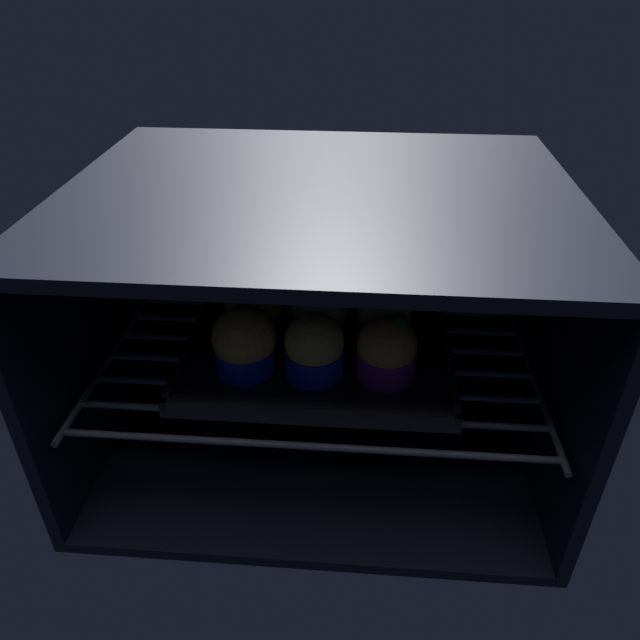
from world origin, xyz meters
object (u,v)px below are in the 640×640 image
object	(u,v)px
muffin_row2_col1	(322,278)
muffin_row2_col2	(385,282)
muffin_row0_col1	(315,348)
muffin_row0_col2	(387,350)
muffin_row1_col1	(321,310)
baking_tray	(320,336)
muffin_row0_col0	(244,343)
muffin_row2_col0	(269,279)
muffin_row1_col0	(255,306)
muffin_row1_col2	(384,317)

from	to	relation	value
muffin_row2_col1	muffin_row2_col2	bearing A→B (deg)	-2.04
muffin_row0_col1	muffin_row2_col1	size ratio (longest dim) A/B	0.96
muffin_row0_col1	muffin_row2_col2	xyz separation A→B (cm)	(8.33, 16.51, 0.11)
muffin_row0_col2	muffin_row2_col2	distance (cm)	16.08
muffin_row0_col1	muffin_row1_col1	bearing A→B (deg)	89.98
baking_tray	muffin_row2_col1	bearing A→B (deg)	92.71
muffin_row0_col1	muffin_row1_col1	size ratio (longest dim) A/B	0.96
muffin_row2_col1	muffin_row0_col2	bearing A→B (deg)	-61.43
muffin_row1_col1	muffin_row2_col1	size ratio (longest dim) A/B	1.00
muffin_row0_col0	muffin_row2_col0	distance (cm)	16.54
muffin_row1_col0	muffin_row1_col1	world-z (taller)	same
muffin_row0_col2	muffin_row2_col0	distance (cm)	23.09
muffin_row0_col0	muffin_row1_col1	world-z (taller)	same
muffin_row0_col1	muffin_row2_col2	bearing A→B (deg)	63.24
muffin_row0_col0	muffin_row2_col2	distance (cm)	23.49
muffin_row0_col1	muffin_row2_col0	xyz separation A→B (cm)	(-8.05, 16.61, -0.16)
muffin_row2_col0	muffin_row0_col1	bearing A→B (deg)	-64.14
muffin_row1_col2	muffin_row2_col0	size ratio (longest dim) A/B	0.94
muffin_row0_col0	muffin_row1_col0	bearing A→B (deg)	91.42
muffin_row1_col2	muffin_row2_col2	world-z (taller)	muffin_row2_col2
baking_tray	muffin_row1_col0	world-z (taller)	muffin_row1_col0
baking_tray	muffin_row0_col0	bearing A→B (deg)	-134.42
baking_tray	muffin_row2_col0	bearing A→B (deg)	134.68
muffin_row2_col2	muffin_row1_col0	bearing A→B (deg)	-154.39
muffin_row1_col0	muffin_row2_col0	size ratio (longest dim) A/B	1.09
muffin_row2_col0	muffin_row1_col2	bearing A→B (deg)	-27.22
muffin_row0_col0	muffin_row1_col1	xyz separation A→B (cm)	(8.47, 8.25, -0.07)
muffin_row0_col1	muffin_row1_col0	world-z (taller)	muffin_row1_col0
baking_tray	muffin_row1_col2	distance (cm)	9.08
muffin_row0_col1	muffin_row2_col2	distance (cm)	18.49
muffin_row1_col0	muffin_row2_col2	world-z (taller)	muffin_row1_col0
muffin_row1_col2	muffin_row0_col1	bearing A→B (deg)	-134.76
muffin_row0_col1	muffin_row1_col0	size ratio (longest dim) A/B	0.95
muffin_row2_col0	muffin_row2_col2	xyz separation A→B (cm)	(16.38, -0.10, 0.27)
muffin_row2_col1	muffin_row2_col2	xyz separation A→B (cm)	(8.84, -0.31, -0.15)
muffin_row1_col1	muffin_row0_col2	bearing A→B (deg)	-43.24
muffin_row2_col1	muffin_row0_col1	bearing A→B (deg)	-88.24
muffin_row2_col2	muffin_row2_col1	bearing A→B (deg)	177.96
muffin_row0_col0	muffin_row1_col0	xyz separation A→B (cm)	(-0.20, 8.28, 0.06)
muffin_row0_col1	muffin_row0_col2	world-z (taller)	muffin_row0_col2
muffin_row1_col1	muffin_row2_col0	distance (cm)	11.55
muffin_row0_col2	muffin_row0_col1	bearing A→B (deg)	-177.09
baking_tray	muffin_row0_col0	world-z (taller)	muffin_row0_col0
baking_tray	muffin_row0_col2	bearing A→B (deg)	-43.73
muffin_row1_col2	muffin_row2_col1	xyz separation A→B (cm)	(-8.71, 8.57, 0.73)
muffin_row0_col2	muffin_row1_col0	bearing A→B (deg)	155.09
muffin_row2_col1	muffin_row2_col0	bearing A→B (deg)	-178.38
muffin_row1_col2	baking_tray	bearing A→B (deg)	177.67
muffin_row2_col0	baking_tray	bearing A→B (deg)	-45.32
muffin_row0_col2	muffin_row2_col1	world-z (taller)	muffin_row2_col1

